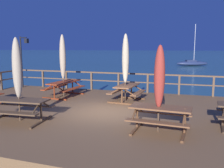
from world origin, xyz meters
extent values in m
plane|color=#2D5B6B|center=(0.00, 0.00, 0.00)|extent=(600.00, 600.00, 0.00)
cube|color=brown|center=(0.00, 0.00, 0.44)|extent=(15.55, 9.22, 0.89)
cube|color=brown|center=(0.00, 4.46, 1.94)|extent=(15.25, 0.09, 0.08)
cube|color=brown|center=(0.00, 4.46, 1.46)|extent=(15.25, 0.07, 0.06)
cube|color=brown|center=(-7.63, 4.46, 1.41)|extent=(0.10, 0.10, 1.05)
cube|color=brown|center=(-5.93, 4.46, 1.41)|extent=(0.10, 0.10, 1.05)
cube|color=brown|center=(-4.24, 4.46, 1.41)|extent=(0.10, 0.10, 1.05)
cube|color=brown|center=(-2.54, 4.46, 1.41)|extent=(0.10, 0.10, 1.05)
cube|color=brown|center=(-0.85, 4.46, 1.41)|extent=(0.10, 0.10, 1.05)
cube|color=brown|center=(0.85, 4.46, 1.41)|extent=(0.10, 0.10, 1.05)
cube|color=brown|center=(2.54, 4.46, 1.41)|extent=(0.10, 0.10, 1.05)
cube|color=brown|center=(4.24, 4.46, 1.41)|extent=(0.10, 0.10, 1.05)
cube|color=brown|center=(-7.63, 2.68, 1.41)|extent=(0.10, 0.10, 1.05)
cube|color=brown|center=(-7.63, 4.46, 1.41)|extent=(0.10, 0.10, 1.05)
cube|color=brown|center=(0.28, 2.07, 1.63)|extent=(0.89, 1.74, 0.05)
cube|color=brown|center=(0.84, 2.02, 1.33)|extent=(0.41, 1.70, 0.04)
cube|color=brown|center=(-0.27, 2.11, 1.33)|extent=(0.41, 1.70, 0.04)
cube|color=brown|center=(0.23, 1.41, 0.92)|extent=(1.40, 0.19, 0.06)
cylinder|color=brown|center=(0.23, 1.41, 1.26)|extent=(0.07, 0.07, 0.74)
cylinder|color=brown|center=(0.51, 1.39, 1.48)|extent=(0.63, 0.11, 0.37)
cylinder|color=brown|center=(-0.05, 1.43, 1.48)|extent=(0.63, 0.11, 0.37)
cube|color=brown|center=(0.34, 2.73, 0.92)|extent=(1.40, 0.19, 0.06)
cylinder|color=brown|center=(0.34, 2.73, 1.26)|extent=(0.07, 0.07, 0.74)
cylinder|color=brown|center=(0.62, 2.71, 1.48)|extent=(0.63, 0.11, 0.37)
cylinder|color=brown|center=(0.06, 2.75, 1.48)|extent=(0.63, 0.11, 0.37)
cube|color=brown|center=(-2.46, -2.16, 1.63)|extent=(2.17, 0.95, 0.05)
cube|color=brown|center=(-2.41, -2.72, 1.33)|extent=(2.13, 0.48, 0.04)
cube|color=brown|center=(-2.51, -1.60, 1.33)|extent=(2.13, 0.48, 0.04)
cylinder|color=#432F1F|center=(-3.35, -1.96, 1.48)|extent=(0.11, 0.63, 0.37)
cube|color=#432F1F|center=(-1.59, -2.08, 0.92)|extent=(0.21, 1.40, 0.06)
cylinder|color=#432F1F|center=(-1.59, -2.08, 1.26)|extent=(0.07, 0.07, 0.74)
cylinder|color=#432F1F|center=(-1.56, -2.36, 1.48)|extent=(0.11, 0.63, 0.37)
cylinder|color=#432F1F|center=(-1.61, -1.80, 1.48)|extent=(0.11, 0.63, 0.37)
cube|color=#993819|center=(-3.12, 2.17, 1.63)|extent=(0.90, 2.09, 0.05)
cube|color=#993819|center=(-2.56, 2.13, 1.33)|extent=(0.43, 2.05, 0.04)
cube|color=#993819|center=(-3.68, 2.21, 1.33)|extent=(0.43, 2.05, 0.04)
cube|color=maroon|center=(-3.18, 1.33, 0.92)|extent=(1.40, 0.18, 0.06)
cylinder|color=maroon|center=(-3.18, 1.33, 1.26)|extent=(0.07, 0.07, 0.74)
cylinder|color=maroon|center=(-2.90, 1.31, 1.48)|extent=(0.63, 0.10, 0.37)
cylinder|color=maroon|center=(-3.46, 1.35, 1.48)|extent=(0.63, 0.10, 0.37)
cube|color=maroon|center=(-3.06, 3.01, 0.92)|extent=(1.40, 0.18, 0.06)
cylinder|color=maroon|center=(-3.06, 3.01, 1.26)|extent=(0.07, 0.07, 0.74)
cylinder|color=maroon|center=(-2.78, 2.99, 1.48)|extent=(0.63, 0.10, 0.37)
cylinder|color=maroon|center=(-3.34, 3.03, 1.48)|extent=(0.63, 0.10, 0.37)
cube|color=brown|center=(2.31, -1.70, 1.63)|extent=(1.82, 0.85, 0.05)
cube|color=brown|center=(2.28, -2.26, 1.33)|extent=(1.79, 0.37, 0.04)
cube|color=brown|center=(2.34, -1.14, 1.33)|extent=(1.79, 0.37, 0.04)
cube|color=brown|center=(1.60, -1.66, 0.92)|extent=(0.15, 1.40, 0.06)
cylinder|color=brown|center=(1.60, -1.66, 1.26)|extent=(0.07, 0.07, 0.74)
cylinder|color=brown|center=(1.59, -1.94, 1.48)|extent=(0.09, 0.63, 0.37)
cylinder|color=brown|center=(1.62, -1.39, 1.48)|extent=(0.09, 0.63, 0.37)
cube|color=brown|center=(3.02, -1.74, 0.92)|extent=(0.15, 1.40, 0.06)
cylinder|color=brown|center=(3.02, -1.74, 1.26)|extent=(0.07, 0.07, 0.74)
cylinder|color=brown|center=(3.01, -2.02, 1.48)|extent=(0.09, 0.63, 0.37)
cylinder|color=brown|center=(3.03, -1.46, 1.48)|extent=(0.09, 0.63, 0.37)
cube|color=#432F1F|center=(4.16, -0.64, 0.92)|extent=(0.15, 1.40, 0.06)
cylinder|color=#432F1F|center=(4.16, -0.64, 1.26)|extent=(0.07, 0.07, 0.74)
cylinder|color=#432F1F|center=(4.14, -0.92, 1.48)|extent=(0.09, 0.63, 0.37)
cylinder|color=#432F1F|center=(4.17, -0.36, 1.48)|extent=(0.09, 0.63, 0.37)
cylinder|color=#4C3828|center=(0.22, 2.01, 2.37)|extent=(0.06, 0.06, 2.97)
ellipsoid|color=#CCB793|center=(0.22, 2.01, 2.90)|extent=(0.32, 0.32, 2.26)
cylinder|color=#7A6E58|center=(0.22, 2.01, 2.73)|extent=(0.21, 0.21, 0.05)
cone|color=#4C3828|center=(0.22, 2.01, 3.93)|extent=(0.10, 0.10, 0.14)
cylinder|color=#4C3828|center=(-2.44, -2.10, 2.24)|extent=(0.06, 0.06, 2.70)
ellipsoid|color=tan|center=(-2.44, -2.10, 2.71)|extent=(0.32, 0.32, 2.05)
cylinder|color=#685B4C|center=(-2.44, -2.10, 2.56)|extent=(0.21, 0.21, 0.05)
cone|color=#4C3828|center=(-2.44, -2.10, 3.66)|extent=(0.10, 0.10, 0.14)
cylinder|color=#4C3828|center=(-3.17, 2.22, 2.39)|extent=(0.06, 0.06, 3.01)
ellipsoid|color=tan|center=(-3.17, 2.22, 2.92)|extent=(0.32, 0.32, 2.29)
cylinder|color=#71614F|center=(-3.17, 2.22, 2.75)|extent=(0.21, 0.21, 0.05)
cone|color=#4C3828|center=(-3.17, 2.22, 3.97)|extent=(0.10, 0.10, 0.14)
cylinder|color=#4C3828|center=(2.25, -1.69, 2.11)|extent=(0.06, 0.06, 2.45)
ellipsoid|color=#A33328|center=(2.25, -1.69, 2.55)|extent=(0.32, 0.32, 1.86)
cylinder|color=maroon|center=(2.25, -1.69, 2.41)|extent=(0.21, 0.21, 0.05)
cone|color=#4C3828|center=(2.25, -1.69, 3.41)|extent=(0.10, 0.10, 0.14)
cylinder|color=black|center=(-7.08, 3.91, 2.49)|extent=(0.09, 0.09, 3.20)
cylinder|color=black|center=(-6.81, 3.85, 4.01)|extent=(0.55, 0.17, 0.06)
cube|color=black|center=(-6.54, 3.79, 3.81)|extent=(0.20, 0.20, 0.28)
sphere|color=#F4E08C|center=(-6.54, 3.79, 3.81)|extent=(0.14, 0.14, 0.14)
ellipsoid|color=navy|center=(3.15, 39.46, 0.45)|extent=(6.20, 3.76, 0.90)
cube|color=#202949|center=(2.87, 39.36, 0.95)|extent=(2.07, 1.67, 0.36)
cylinder|color=silver|center=(3.43, 39.57, 4.22)|extent=(0.10, 0.10, 7.00)
camera|label=1|loc=(3.15, -8.81, 3.39)|focal=38.84mm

